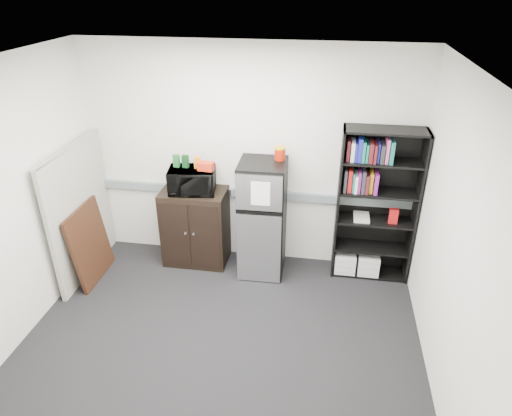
# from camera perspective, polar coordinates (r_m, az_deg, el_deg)

# --- Properties ---
(floor) EXTENTS (4.00, 4.00, 0.00)m
(floor) POSITION_cam_1_polar(r_m,az_deg,el_deg) (4.77, -4.70, -17.11)
(floor) COLOR black
(floor) RESTS_ON ground
(wall_back) EXTENTS (4.00, 0.02, 2.70)m
(wall_back) POSITION_cam_1_polar(r_m,az_deg,el_deg) (5.48, -0.98, 6.23)
(wall_back) COLOR white
(wall_back) RESTS_ON floor
(wall_right) EXTENTS (0.02, 3.50, 2.70)m
(wall_right) POSITION_cam_1_polar(r_m,az_deg,el_deg) (3.98, 23.80, -5.10)
(wall_right) COLOR white
(wall_right) RESTS_ON floor
(wall_left) EXTENTS (0.02, 3.50, 2.70)m
(wall_left) POSITION_cam_1_polar(r_m,az_deg,el_deg) (4.81, -29.21, -0.68)
(wall_left) COLOR white
(wall_left) RESTS_ON floor
(ceiling) EXTENTS (4.00, 3.50, 0.02)m
(ceiling) POSITION_cam_1_polar(r_m,az_deg,el_deg) (3.45, -6.47, 16.67)
(ceiling) COLOR white
(ceiling) RESTS_ON wall_back
(electrical_raceway) EXTENTS (3.92, 0.05, 0.10)m
(electrical_raceway) POSITION_cam_1_polar(r_m,az_deg,el_deg) (5.63, -0.99, 1.86)
(electrical_raceway) COLOR gray
(electrical_raceway) RESTS_ON wall_back
(wall_note) EXTENTS (0.14, 0.00, 0.10)m
(wall_note) POSITION_cam_1_polar(r_m,az_deg,el_deg) (5.47, -4.65, 8.36)
(wall_note) COLOR white
(wall_note) RESTS_ON wall_back
(bookshelf) EXTENTS (0.90, 0.34, 1.85)m
(bookshelf) POSITION_cam_1_polar(r_m,az_deg,el_deg) (5.42, 14.59, 0.68)
(bookshelf) COLOR black
(bookshelf) RESTS_ON floor
(cubicle_partition) EXTENTS (0.06, 1.30, 1.62)m
(cubicle_partition) POSITION_cam_1_polar(r_m,az_deg,el_deg) (5.76, -21.11, -0.47)
(cubicle_partition) COLOR #9F9B8D
(cubicle_partition) RESTS_ON floor
(cabinet) EXTENTS (0.79, 0.52, 0.98)m
(cabinet) POSITION_cam_1_polar(r_m,az_deg,el_deg) (5.77, -7.55, -2.31)
(cabinet) COLOR black
(cabinet) RESTS_ON floor
(microwave) EXTENTS (0.59, 0.44, 0.30)m
(microwave) POSITION_cam_1_polar(r_m,az_deg,el_deg) (5.47, -8.01, 3.44)
(microwave) COLOR black
(microwave) RESTS_ON cabinet
(snack_box_a) EXTENTS (0.07, 0.06, 0.15)m
(snack_box_a) POSITION_cam_1_polar(r_m,az_deg,el_deg) (5.47, -9.92, 5.84)
(snack_box_a) COLOR #1A5E25
(snack_box_a) RESTS_ON microwave
(snack_box_b) EXTENTS (0.08, 0.06, 0.15)m
(snack_box_b) POSITION_cam_1_polar(r_m,az_deg,el_deg) (5.43, -8.82, 5.79)
(snack_box_b) COLOR #0C3715
(snack_box_b) RESTS_ON microwave
(snack_box_c) EXTENTS (0.07, 0.06, 0.14)m
(snack_box_c) POSITION_cam_1_polar(r_m,az_deg,el_deg) (5.39, -7.36, 5.67)
(snack_box_c) COLOR orange
(snack_box_c) RESTS_ON microwave
(snack_bag) EXTENTS (0.19, 0.12, 0.10)m
(snack_bag) POSITION_cam_1_polar(r_m,az_deg,el_deg) (5.33, -6.30, 5.21)
(snack_bag) COLOR red
(snack_bag) RESTS_ON microwave
(refrigerator) EXTENTS (0.55, 0.57, 1.44)m
(refrigerator) POSITION_cam_1_polar(r_m,az_deg,el_deg) (5.42, 0.78, -1.40)
(refrigerator) COLOR black
(refrigerator) RESTS_ON floor
(coffee_can) EXTENTS (0.12, 0.12, 0.17)m
(coffee_can) POSITION_cam_1_polar(r_m,az_deg,el_deg) (5.18, 3.02, 6.94)
(coffee_can) COLOR #B21B08
(coffee_can) RESTS_ON refrigerator
(framed_poster) EXTENTS (0.16, 0.73, 0.93)m
(framed_poster) POSITION_cam_1_polar(r_m,az_deg,el_deg) (5.76, -20.03, -4.25)
(framed_poster) COLOR black
(framed_poster) RESTS_ON floor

